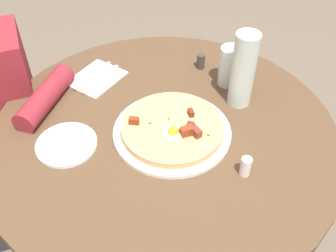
{
  "coord_description": "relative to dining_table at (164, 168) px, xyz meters",
  "views": [
    {
      "loc": [
        0.27,
        0.78,
        1.55
      ],
      "look_at": [
        -0.01,
        0.01,
        0.77
      ],
      "focal_mm": 41.94,
      "sensor_mm": 36.0,
      "label": 1
    }
  ],
  "objects": [
    {
      "name": "water_glass",
      "position": [
        -0.27,
        -0.13,
        0.25
      ],
      "size": [
        0.07,
        0.07,
        0.14
      ],
      "primitive_type": "cylinder",
      "color": "silver",
      "rests_on": "dining_table"
    },
    {
      "name": "salt_shaker",
      "position": [
        -0.14,
        0.23,
        0.21
      ],
      "size": [
        0.03,
        0.03,
        0.06
      ],
      "primitive_type": "cylinder",
      "color": "white",
      "rests_on": "dining_table"
    },
    {
      "name": "pepper_shaker",
      "position": [
        -0.22,
        -0.24,
        0.21
      ],
      "size": [
        0.03,
        0.03,
        0.05
      ],
      "primitive_type": "cylinder",
      "color": "#3F3833",
      "rests_on": "dining_table"
    },
    {
      "name": "breakfast_pizza",
      "position": [
        -0.02,
        0.03,
        0.2
      ],
      "size": [
        0.29,
        0.29,
        0.05
      ],
      "color": "tan",
      "rests_on": "pizza_plate"
    },
    {
      "name": "bread_plate",
      "position": [
        0.28,
        -0.03,
        0.18
      ],
      "size": [
        0.17,
        0.17,
        0.01
      ],
      "primitive_type": "cylinder",
      "color": "white",
      "rests_on": "dining_table"
    },
    {
      "name": "knife",
      "position": [
        0.12,
        -0.29,
        0.19
      ],
      "size": [
        0.15,
        0.12,
        0.0
      ],
      "primitive_type": "cube",
      "rotation": [
        0.0,
        0.0,
        0.64
      ],
      "color": "silver",
      "rests_on": "napkin"
    },
    {
      "name": "dining_table",
      "position": [
        0.0,
        0.0,
        0.0
      ],
      "size": [
        1.02,
        1.02,
        0.75
      ],
      "color": "brown",
      "rests_on": "ground_plane"
    },
    {
      "name": "pizza_plate",
      "position": [
        -0.02,
        0.03,
        0.19
      ],
      "size": [
        0.34,
        0.34,
        0.01
      ],
      "primitive_type": "cylinder",
      "color": "white",
      "rests_on": "dining_table"
    },
    {
      "name": "water_bottle",
      "position": [
        -0.26,
        -0.04,
        0.3
      ],
      "size": [
        0.07,
        0.07,
        0.24
      ],
      "primitive_type": "cylinder",
      "color": "silver",
      "rests_on": "dining_table"
    },
    {
      "name": "fork",
      "position": [
        0.14,
        -0.32,
        0.19
      ],
      "size": [
        0.15,
        0.12,
        0.0
      ],
      "primitive_type": "cube",
      "rotation": [
        0.0,
        0.0,
        0.64
      ],
      "color": "silver",
      "rests_on": "napkin"
    },
    {
      "name": "napkin",
      "position": [
        0.13,
        -0.31,
        0.18
      ],
      "size": [
        0.22,
        0.21,
        0.0
      ],
      "primitive_type": "cube",
      "rotation": [
        0.0,
        0.0,
        0.64
      ],
      "color": "white",
      "rests_on": "dining_table"
    }
  ]
}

